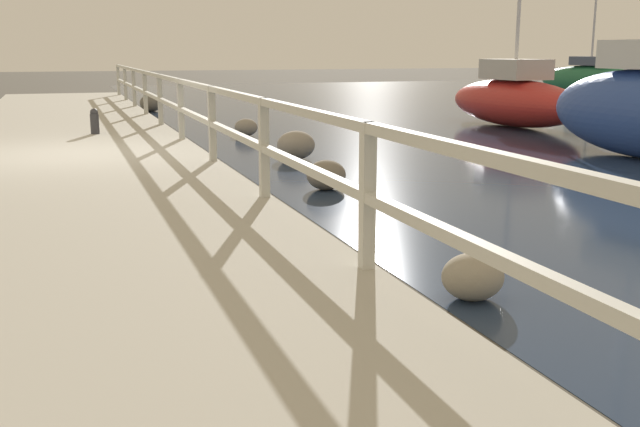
{
  "coord_description": "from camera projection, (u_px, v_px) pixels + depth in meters",
  "views": [
    {
      "loc": [
        -0.17,
        -12.35,
        1.87
      ],
      "look_at": [
        3.29,
        -2.35,
        -0.44
      ],
      "focal_mm": 42.0,
      "sensor_mm": 36.0,
      "label": 1
    }
  ],
  "objects": [
    {
      "name": "railing",
      "position": [
        194.0,
        103.0,
        12.25
      ],
      "size": [
        0.1,
        32.5,
        1.09
      ],
      "color": "beige",
      "rests_on": "dock_walkway"
    },
    {
      "name": "boulder_upstream",
      "position": [
        151.0,
        103.0,
        23.35
      ],
      "size": [
        0.71,
        0.64,
        0.53
      ],
      "color": "#666056",
      "rests_on": "ground"
    },
    {
      "name": "ground_plane",
      "position": [
        75.0,
        171.0,
        11.85
      ],
      "size": [
        120.0,
        120.0,
        0.0
      ],
      "primitive_type": "plane",
      "color": "#4C473D"
    },
    {
      "name": "mooring_bollard",
      "position": [
        95.0,
        121.0,
        14.55
      ],
      "size": [
        0.17,
        0.17,
        0.49
      ],
      "color": "#333338",
      "rests_on": "dock_walkway"
    },
    {
      "name": "sailboat_green",
      "position": [
        590.0,
        79.0,
        31.04
      ],
      "size": [
        1.93,
        5.27,
        5.97
      ],
      "rotation": [
        0.0,
        0.0,
        0.2
      ],
      "color": "#236B42",
      "rests_on": "water_surface"
    },
    {
      "name": "boulder_near_dock",
      "position": [
        246.0,
        127.0,
        16.66
      ],
      "size": [
        0.52,
        0.47,
        0.39
      ],
      "color": "gray",
      "rests_on": "ground"
    },
    {
      "name": "dock_walkway",
      "position": [
        75.0,
        162.0,
        11.82
      ],
      "size": [
        4.05,
        36.0,
        0.28
      ],
      "color": "#B2AD9E",
      "rests_on": "ground"
    },
    {
      "name": "sailboat_red",
      "position": [
        514.0,
        99.0,
        18.65
      ],
      "size": [
        1.83,
        4.92,
        6.61
      ],
      "rotation": [
        0.0,
        0.0,
        0.05
      ],
      "color": "red",
      "rests_on": "water_surface"
    },
    {
      "name": "boulder_mid_strip",
      "position": [
        326.0,
        175.0,
        10.22
      ],
      "size": [
        0.55,
        0.49,
        0.41
      ],
      "color": "slate",
      "rests_on": "ground"
    },
    {
      "name": "boulder_water_edge",
      "position": [
        473.0,
        277.0,
        5.71
      ],
      "size": [
        0.49,
        0.44,
        0.37
      ],
      "color": "gray",
      "rests_on": "ground"
    },
    {
      "name": "boulder_far_strip",
      "position": [
        296.0,
        145.0,
        13.07
      ],
      "size": [
        0.67,
        0.6,
        0.5
      ],
      "color": "gray",
      "rests_on": "ground"
    }
  ]
}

